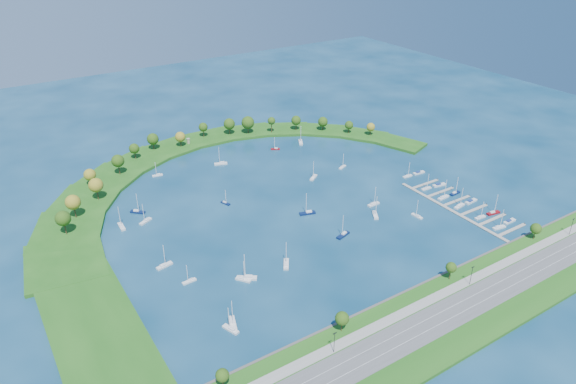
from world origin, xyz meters
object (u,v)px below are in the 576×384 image
moored_boat_6 (343,235)px  moored_boat_10 (164,265)px  docked_boat_1 (509,221)px  moored_boat_12 (314,177)px  moored_boat_13 (247,277)px  docked_boat_4 (459,206)px  moored_boat_7 (121,226)px  docked_boat_11 (419,173)px  moored_boat_20 (275,148)px  docked_boat_2 (480,217)px  moored_boat_9 (137,211)px  moored_boat_16 (189,281)px  moored_boat_19 (375,214)px  docked_boat_7 (455,193)px  moored_boat_2 (301,142)px  moored_boat_0 (374,204)px  docked_boat_5 (471,201)px  moored_boat_21 (342,167)px  docked_boat_9 (439,185)px  moored_boat_3 (157,175)px  moored_boat_15 (146,221)px  moored_boat_17 (221,163)px  moored_boat_4 (233,323)px  moored_boat_18 (243,279)px  moored_boat_11 (225,203)px  docked_boat_0 (499,227)px  harbor_tower (188,141)px  moored_boat_5 (231,329)px  moored_boat_14 (307,213)px  moored_boat_1 (286,264)px  docked_boat_3 (493,212)px  dock_system (460,207)px  moored_boat_8 (417,216)px

moored_boat_6 → moored_boat_10: moored_boat_6 is taller
docked_boat_1 → moored_boat_12: bearing=119.0°
moored_boat_13 → docked_boat_4: 141.22m
moored_boat_7 → docked_boat_4: 197.95m
moored_boat_12 → docked_boat_11: moored_boat_12 is taller
moored_boat_20 → docked_boat_2: docked_boat_2 is taller
moored_boat_9 → moored_boat_13: bearing=-30.5°
moored_boat_12 → moored_boat_16: moored_boat_12 is taller
moored_boat_19 → docked_boat_7: size_ratio=1.12×
moored_boat_2 → moored_boat_9: bearing=-46.8°
moored_boat_0 → moored_boat_13: size_ratio=0.84×
docked_boat_5 → moored_boat_21: bearing=109.8°
moored_boat_9 → docked_boat_9: moored_boat_9 is taller
moored_boat_3 → docked_boat_1: (148.52, -165.38, -0.21)m
moored_boat_15 → moored_boat_17: size_ratio=0.91×
moored_boat_4 → moored_boat_18: bearing=162.2°
moored_boat_7 → docked_boat_9: size_ratio=1.36×
docked_boat_7 → moored_boat_11: bearing=148.1°
moored_boat_7 → moored_boat_10: (6.86, -48.20, -0.01)m
moored_boat_15 → moored_boat_3: bearing=-144.7°
moored_boat_19 → docked_boat_11: size_ratio=1.49×
moored_boat_7 → moored_boat_12: (126.39, -7.76, -0.01)m
moored_boat_4 → docked_boat_1: (171.92, -10.13, -0.31)m
docked_boat_0 → docked_boat_9: (10.45, 54.42, -0.21)m
docked_boat_0 → docked_boat_1: docked_boat_0 is taller
moored_boat_4 → docked_boat_0: bearing=104.8°
moored_boat_10 → docked_boat_5: bearing=-23.5°
harbor_tower → moored_boat_20: 66.19m
moored_boat_5 → moored_boat_19: size_ratio=0.90×
moored_boat_6 → moored_boat_20: bearing=-120.4°
moored_boat_14 → moored_boat_15: moored_boat_14 is taller
moored_boat_1 → docked_boat_5: (129.55, -6.38, -0.25)m
moored_boat_20 → docked_boat_5: bearing=145.0°
moored_boat_20 → docked_boat_5: (58.81, -132.91, -0.16)m
docked_boat_0 → docked_boat_3: docked_boat_3 is taller
docked_boat_0 → docked_boat_9: size_ratio=1.26×
dock_system → moored_boat_10: size_ratio=6.51×
moored_boat_15 → docked_boat_9: bearing=133.4°
moored_boat_1 → docked_boat_2: 121.13m
moored_boat_18 → moored_boat_0: bearing=66.6°
docked_boat_11 → moored_boat_19: bearing=-151.8°
moored_boat_0 → moored_boat_10: (-129.31, 8.62, 0.01)m
moored_boat_10 → moored_boat_21: bearing=4.7°
moored_boat_5 → moored_boat_8: size_ratio=1.10×
moored_boat_11 → moored_boat_18: bearing=-39.9°
moored_boat_15 → moored_boat_12: bearing=148.8°
moored_boat_3 → docked_boat_3: docked_boat_3 is taller
moored_boat_9 → docked_boat_11: 184.83m
docked_boat_2 → docked_boat_3: bearing=-0.6°
moored_boat_7 → moored_boat_10: bearing=-169.9°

